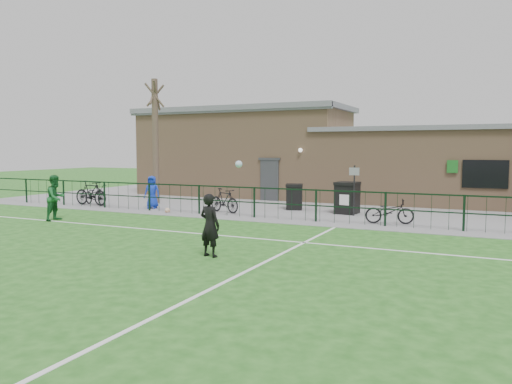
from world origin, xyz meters
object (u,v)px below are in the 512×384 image
at_px(sign_post, 354,191).
at_px(outfield_player, 56,198).
at_px(bicycle_b, 91,193).
at_px(bare_tree, 155,142).
at_px(bicycle_d, 224,200).
at_px(ball_ground, 167,210).
at_px(bicycle_e, 390,211).
at_px(wheelie_bin_left, 294,198).
at_px(bicycle_c, 95,195).
at_px(wheelie_bin_right, 347,199).
at_px(spectator_child, 152,192).

relative_size(sign_post, outfield_player, 1.18).
bearing_deg(outfield_player, bicycle_b, 25.61).
distance_m(sign_post, bicycle_b, 12.18).
relative_size(bare_tree, bicycle_d, 3.57).
height_order(bare_tree, ball_ground, bare_tree).
bearing_deg(sign_post, bicycle_b, -171.84).
distance_m(bicycle_d, bicycle_e, 6.81).
bearing_deg(bicycle_d, sign_post, -55.98).
height_order(wheelie_bin_left, bicycle_c, wheelie_bin_left).
relative_size(wheelie_bin_left, bicycle_b, 0.53).
bearing_deg(bicycle_d, wheelie_bin_left, -25.61).
bearing_deg(bare_tree, outfield_player, -89.26).
distance_m(bare_tree, sign_post, 10.07).
bearing_deg(bicycle_c, bicycle_e, -72.94).
distance_m(wheelie_bin_left, bicycle_d, 3.19).
bearing_deg(wheelie_bin_right, bare_tree, -172.89).
relative_size(bare_tree, bicycle_e, 3.56).
bearing_deg(ball_ground, sign_post, 18.24).
bearing_deg(bicycle_c, wheelie_bin_right, -62.92).
relative_size(sign_post, bicycle_e, 1.19).
bearing_deg(bare_tree, bicycle_e, -9.43).
distance_m(wheelie_bin_right, bicycle_e, 2.95).
bearing_deg(ball_ground, bicycle_d, 26.48).
distance_m(wheelie_bin_left, bicycle_e, 5.17).
relative_size(sign_post, bicycle_b, 1.04).
relative_size(wheelie_bin_left, sign_post, 0.51).
distance_m(bare_tree, bicycle_b, 3.87).
bearing_deg(bicycle_c, outfield_player, -135.30).
distance_m(bare_tree, spectator_child, 3.09).
height_order(wheelie_bin_right, outfield_player, outfield_player).
xyz_separation_m(bare_tree, wheelie_bin_right, (9.45, 0.16, -2.37)).
xyz_separation_m(bare_tree, sign_post, (9.86, -0.38, -1.98)).
height_order(wheelie_bin_right, ball_ground, wheelie_bin_right).
bearing_deg(bicycle_b, bicycle_d, -83.94).
height_order(bicycle_d, outfield_player, outfield_player).
height_order(bicycle_d, spectator_child, spectator_child).
height_order(wheelie_bin_left, bicycle_d, wheelie_bin_left).
bearing_deg(wheelie_bin_right, bicycle_b, -162.84).
bearing_deg(bicycle_b, wheelie_bin_right, -76.18).
relative_size(bicycle_c, bicycle_d, 1.08).
distance_m(bicycle_d, ball_ground, 2.40).
distance_m(bicycle_b, ball_ground, 4.88).
xyz_separation_m(bicycle_b, bicycle_e, (13.73, 0.19, -0.14)).
xyz_separation_m(wheelie_bin_right, sign_post, (0.42, -0.54, 0.39)).
relative_size(wheelie_bin_left, ball_ground, 4.58).
xyz_separation_m(spectator_child, outfield_player, (-1.03, -4.47, 0.10)).
bearing_deg(wheelie_bin_right, spectator_child, -160.65).
xyz_separation_m(bare_tree, wheelie_bin_left, (6.99, 0.54, -2.47)).
relative_size(spectator_child, outfield_player, 0.85).
xyz_separation_m(spectator_child, ball_ground, (1.51, -0.97, -0.63)).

